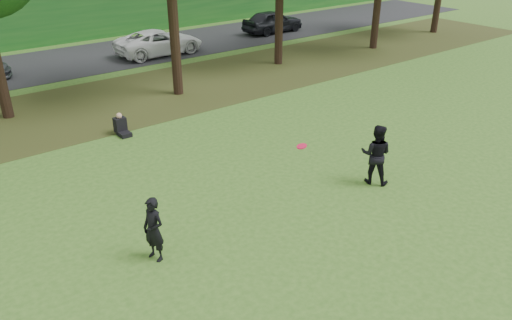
% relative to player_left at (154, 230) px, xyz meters
% --- Properties ---
extents(ground, '(120.00, 120.00, 0.00)m').
position_rel_player_left_xyz_m(ground, '(2.57, -1.78, -0.82)').
color(ground, '#32591C').
rests_on(ground, ground).
extents(leaf_litter, '(60.00, 7.00, 0.01)m').
position_rel_player_left_xyz_m(leaf_litter, '(2.57, 11.22, -0.81)').
color(leaf_litter, '#3D3315').
rests_on(leaf_litter, ground).
extents(street, '(70.00, 7.00, 0.02)m').
position_rel_player_left_xyz_m(street, '(2.57, 19.22, -0.81)').
color(street, black).
rests_on(street, ground).
extents(player_left, '(0.54, 0.68, 1.63)m').
position_rel_player_left_xyz_m(player_left, '(0.00, 0.00, 0.00)').
color(player_left, black).
rests_on(player_left, ground).
extents(player_right, '(1.10, 1.16, 1.89)m').
position_rel_player_left_xyz_m(player_right, '(7.09, -0.63, 0.13)').
color(player_right, black).
rests_on(player_right, ground).
extents(parked_cars, '(37.49, 3.32, 1.53)m').
position_rel_player_left_xyz_m(parked_cars, '(2.99, 18.03, -0.09)').
color(parked_cars, black).
rests_on(parked_cars, street).
extents(frisbee, '(0.28, 0.28, 0.10)m').
position_rel_player_left_xyz_m(frisbee, '(4.05, -0.60, 1.23)').
color(frisbee, red).
rests_on(frisbee, ground).
extents(seated_person, '(0.43, 0.74, 0.83)m').
position_rel_player_left_xyz_m(seated_person, '(2.50, 7.61, -0.50)').
color(seated_person, black).
rests_on(seated_person, ground).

